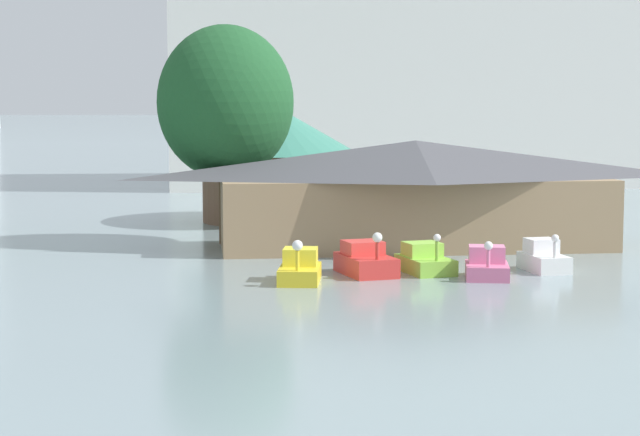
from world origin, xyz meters
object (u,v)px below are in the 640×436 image
at_px(boathouse, 415,192).
at_px(green_roof_pavilion, 267,151).
at_px(background_building_block, 402,35).
at_px(pedal_boat_lime, 425,261).
at_px(shoreline_tree_mid, 226,103).
at_px(pedal_boat_white, 543,258).
at_px(pedal_boat_red, 365,261).
at_px(pedal_boat_pink, 487,266).
at_px(pedal_boat_yellow, 300,268).

relative_size(boathouse, green_roof_pavilion, 1.83).
xyz_separation_m(green_roof_pavilion, background_building_block, (13.42, 30.19, 8.57)).
height_order(pedal_boat_lime, shoreline_tree_mid, shoreline_tree_mid).
height_order(pedal_boat_white, background_building_block, background_building_block).
bearing_deg(background_building_block, shoreline_tree_mid, -111.71).
height_order(pedal_boat_white, shoreline_tree_mid, shoreline_tree_mid).
distance_m(pedal_boat_red, shoreline_tree_mid, 12.81).
bearing_deg(boathouse, pedal_boat_red, -114.76).
bearing_deg(pedal_boat_lime, pedal_boat_pink, 40.89).
relative_size(pedal_boat_yellow, pedal_boat_red, 0.92).
bearing_deg(pedal_boat_yellow, background_building_block, 174.96).
distance_m(pedal_boat_pink, background_building_block, 53.38).
bearing_deg(background_building_block, pedal_boat_red, -102.25).
relative_size(pedal_boat_yellow, shoreline_tree_mid, 0.28).
bearing_deg(background_building_block, pedal_boat_lime, -99.67).
height_order(pedal_boat_pink, green_roof_pavilion, green_roof_pavilion).
xyz_separation_m(pedal_boat_pink, green_roof_pavilion, (-6.96, 21.39, 3.52)).
bearing_deg(pedal_boat_lime, background_building_block, 158.80).
bearing_deg(pedal_boat_yellow, boathouse, 155.26).
relative_size(pedal_boat_red, green_roof_pavilion, 0.31).
distance_m(green_roof_pavilion, background_building_block, 34.14).
xyz_separation_m(pedal_boat_yellow, pedal_boat_lime, (5.07, 1.66, -0.03)).
relative_size(boathouse, shoreline_tree_mid, 1.85).
xyz_separation_m(pedal_boat_red, pedal_boat_lime, (2.38, 0.20, -0.06)).
height_order(pedal_boat_white, boathouse, boathouse).
distance_m(shoreline_tree_mid, background_building_block, 43.64).
bearing_deg(pedal_boat_yellow, shoreline_tree_mid, -158.48).
bearing_deg(green_roof_pavilion, boathouse, -64.38).
xyz_separation_m(green_roof_pavilion, shoreline_tree_mid, (-2.57, -9.98, 2.66)).
distance_m(pedal_boat_lime, shoreline_tree_mid, 13.81).
bearing_deg(green_roof_pavilion, pedal_boat_yellow, -90.45).
relative_size(pedal_boat_pink, boathouse, 0.14).
bearing_deg(background_building_block, pedal_boat_white, -94.29).
height_order(pedal_boat_lime, background_building_block, background_building_block).
bearing_deg(shoreline_tree_mid, pedal_boat_red, -63.07).
relative_size(pedal_boat_red, shoreline_tree_mid, 0.31).
distance_m(boathouse, green_roof_pavilion, 13.92).
bearing_deg(pedal_boat_lime, shoreline_tree_mid, -154.28).
relative_size(pedal_boat_pink, pedal_boat_white, 1.05).
bearing_deg(green_roof_pavilion, shoreline_tree_mid, -104.46).
distance_m(boathouse, background_building_block, 44.46).
xyz_separation_m(pedal_boat_white, shoreline_tree_mid, (-12.24, 9.92, 6.15)).
xyz_separation_m(pedal_boat_red, green_roof_pavilion, (-2.52, 20.00, 3.47)).
height_order(boathouse, shoreline_tree_mid, shoreline_tree_mid).
height_order(pedal_boat_pink, shoreline_tree_mid, shoreline_tree_mid).
bearing_deg(pedal_boat_pink, background_building_block, -174.45).
relative_size(pedal_boat_lime, shoreline_tree_mid, 0.29).
bearing_deg(pedal_boat_pink, green_roof_pavilion, -149.29).
distance_m(pedal_boat_red, pedal_boat_pink, 4.65).
distance_m(pedal_boat_red, green_roof_pavilion, 20.46).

